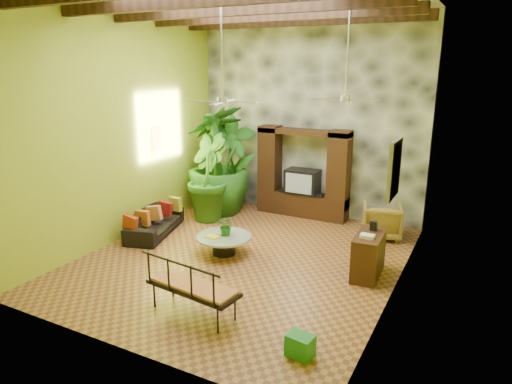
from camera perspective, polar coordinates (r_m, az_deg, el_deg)
The scene contains 22 objects.
ground at distance 9.46m, azimuth -1.49°, elevation -8.23°, with size 7.00×7.00×0.00m, color brown.
back_wall at distance 11.91m, azimuth 6.73°, elevation 9.13°, with size 6.00×0.02×5.00m, color #A6BE2B.
left_wall at distance 10.54m, azimuth -16.14°, elevation 7.78°, with size 0.02×7.00×5.00m, color #A6BE2B.
right_wall at distance 7.77m, azimuth 18.19°, elevation 5.00°, with size 0.02×7.00×5.00m, color #A6BE2B.
stone_accent_wall at distance 11.85m, azimuth 6.63°, elevation 9.10°, with size 5.98×0.10×4.98m, color #303337.
ceiling_beams at distance 8.71m, azimuth -1.73°, elevation 21.90°, with size 5.95×5.36×0.22m.
entertainment_center at distance 11.85m, azimuth 5.86°, elevation 1.57°, with size 2.40×0.55×2.30m.
ceiling_fan_front at distance 8.42m, azimuth -4.23°, elevation 12.69°, with size 1.28×1.28×1.86m.
ceiling_fan_back at distance 9.15m, azimuth 11.18°, elevation 12.68°, with size 1.28×1.28×1.86m.
wall_art_mask at distance 11.30m, azimuth -12.35°, elevation 6.48°, with size 0.06×0.32×0.55m, color gold.
wall_art_painting at distance 7.23m, azimuth 16.92°, elevation 2.75°, with size 0.06×0.70×0.90m, color #276191.
sofa at distance 10.94m, azimuth -12.52°, elevation -3.68°, with size 1.91×0.75×0.56m, color black.
wicker_armchair at distance 10.82m, azimuth 15.45°, elevation -3.49°, with size 0.83×0.85×0.78m, color brown.
tall_plant_a at distance 12.28m, azimuth -3.07°, elevation 3.58°, with size 1.33×0.90×2.53m, color #226219.
tall_plant_b at distance 11.57m, azimuth -6.23°, elevation 1.92°, with size 1.21×0.98×2.21m, color #2A6A1B.
tall_plant_c at distance 11.99m, azimuth -4.77°, elevation 4.01°, with size 1.59×1.59×2.84m, color #215917.
coffee_table at distance 9.59m, azimuth -4.04°, elevation -6.28°, with size 1.16×1.16×0.40m.
centerpiece_plant at distance 9.50m, azimuth -3.71°, elevation -4.23°, with size 0.37×0.32×0.41m, color #206119.
yellow_tray at distance 9.47m, azimuth -5.43°, elevation -5.57°, with size 0.28×0.20×0.03m, color #F1F61A.
iron_bench at distance 7.28m, azimuth -8.26°, elevation -11.42°, with size 1.62×0.75×0.57m.
side_console at distance 8.82m, azimuth 13.88°, elevation -7.64°, with size 0.46×1.03×0.82m, color #331D10.
green_bin at distance 6.55m, azimuth 5.56°, elevation -18.56°, with size 0.36×0.27×0.31m, color #1C6A1F.
Camera 1 is at (4.22, -7.55, 3.83)m, focal length 32.00 mm.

